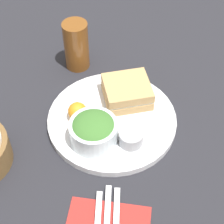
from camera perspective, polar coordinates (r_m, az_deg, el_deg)
The scene contains 7 objects.
ground_plane at distance 0.90m, azimuth 0.00°, elevation -1.56°, with size 4.00×4.00×0.00m, color #232328.
plate at distance 0.90m, azimuth 0.00°, elevation -1.21°, with size 0.31×0.31×0.02m, color silver.
sandwich at distance 0.91m, azimuth 2.31°, elevation 3.10°, with size 0.13×0.14×0.05m.
salad_bowl at distance 0.82m, azimuth -2.84°, elevation -2.77°, with size 0.11×0.11×0.07m.
dressing_cup at distance 0.83m, azimuth 2.91°, elevation -3.94°, with size 0.06×0.06×0.03m, color #99999E.
orange_wedge at distance 0.88m, azimuth -5.28°, elevation 0.08°, with size 0.04×0.04×0.04m, color orange.
drink_glass at distance 1.01m, azimuth -5.46°, elevation 10.07°, with size 0.07×0.07×0.14m, color brown.
Camera 1 is at (-0.57, -0.08, 0.69)m, focal length 60.00 mm.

